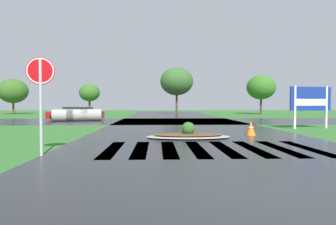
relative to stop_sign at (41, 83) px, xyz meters
name	(u,v)px	position (x,y,z in m)	size (l,w,h in m)	color
ground_plane	(276,207)	(4.95, -4.08, -2.09)	(120.00, 120.00, 0.10)	#2D6628
asphalt_roadway	(193,133)	(4.95, 5.92, -2.03)	(9.95, 80.00, 0.01)	#232628
asphalt_cross_road	(178,121)	(4.95, 15.97, -2.03)	(90.00, 8.96, 0.01)	#232628
crosswalk_stripes	(211,149)	(4.95, 1.08, -2.03)	(6.75, 3.57, 0.01)	white
stop_sign	(41,83)	(0.00, 0.00, 0.00)	(0.75, 0.20, 2.74)	#B2B5BA
estate_billboard	(311,101)	(12.20, 8.55, -0.41)	(2.68, 0.58, 2.49)	white
median_island	(188,135)	(4.53, 4.05, -1.90)	(3.54, 1.70, 0.68)	#9E9B93
car_blue_compact	(77,114)	(-3.74, 17.30, -1.47)	(4.63, 2.23, 1.17)	maroon
drainage_pipe_stack	(77,115)	(-3.42, 16.25, -1.54)	(4.00, 1.90, 0.99)	#9E9B93
traffic_cone	(251,128)	(7.52, 5.01, -1.72)	(0.42, 0.42, 0.66)	orange
background_treeline	(145,87)	(1.56, 32.11, 1.74)	(38.24, 6.05, 6.37)	#4C3823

